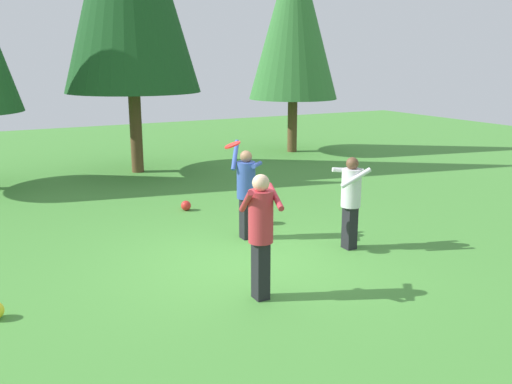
# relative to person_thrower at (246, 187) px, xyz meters

# --- Properties ---
(ground_plane) EXTENTS (40.00, 40.00, 0.00)m
(ground_plane) POSITION_rel_person_thrower_xyz_m (-0.57, -1.10, -0.98)
(ground_plane) COLOR #478C38
(person_thrower) EXTENTS (0.67, 0.67, 1.82)m
(person_thrower) POSITION_rel_person_thrower_xyz_m (0.00, 0.00, 0.00)
(person_thrower) COLOR black
(person_thrower) RESTS_ON ground_plane
(person_catcher) EXTENTS (0.60, 0.67, 1.76)m
(person_catcher) POSITION_rel_person_thrower_xyz_m (-1.01, -2.44, 0.07)
(person_catcher) COLOR black
(person_catcher) RESTS_ON ground_plane
(person_bystander) EXTENTS (0.67, 0.62, 1.62)m
(person_bystander) POSITION_rel_person_thrower_xyz_m (1.34, -1.34, -0.02)
(person_bystander) COLOR black
(person_bystander) RESTS_ON ground_plane
(frisbee) EXTENTS (0.33, 0.34, 0.12)m
(frisbee) POSITION_rel_person_thrower_xyz_m (-0.61, -0.72, 0.91)
(frisbee) COLOR red
(ball_orange) EXTENTS (0.28, 0.28, 0.28)m
(ball_orange) POSITION_rel_person_thrower_xyz_m (0.76, 0.64, -0.84)
(ball_orange) COLOR orange
(ball_orange) RESTS_ON ground_plane
(ball_red) EXTENTS (0.22, 0.22, 0.22)m
(ball_red) POSITION_rel_person_thrower_xyz_m (-0.30, 2.33, -0.87)
(ball_red) COLOR red
(ball_red) RESTS_ON ground_plane
(tree_far_right) EXTENTS (3.05, 3.05, 7.30)m
(tree_far_right) POSITION_rel_person_thrower_xyz_m (5.85, 7.95, 3.58)
(tree_far_right) COLOR brown
(tree_far_right) RESTS_ON ground_plane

